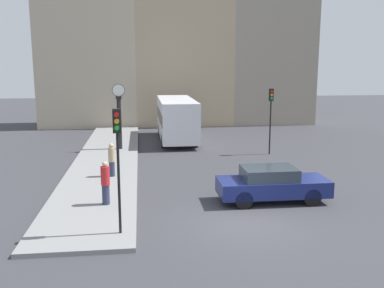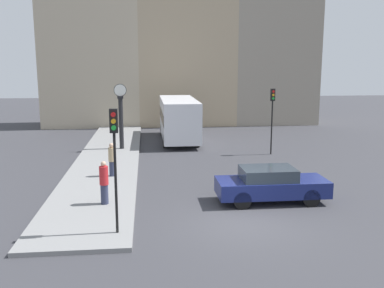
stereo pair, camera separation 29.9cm
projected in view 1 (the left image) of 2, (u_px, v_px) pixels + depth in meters
The scene contains 10 objects.
ground_plane at pixel (245, 223), 15.36m from camera, with size 120.00×120.00×0.00m, color #38383D.
sidewalk_corner at pixel (108, 156), 26.10m from camera, with size 3.63×27.43×0.16m, color gray.
building_row at pixel (176, 29), 39.34m from camera, with size 25.17×5.00×19.91m.
sedan_car at pixel (272, 184), 17.69m from camera, with size 4.54×1.74×1.46m.
bus_distant at pixel (176, 117), 31.54m from camera, with size 2.52×8.20×3.11m.
traffic_light_near at pixel (118, 146), 13.56m from camera, with size 0.26×0.24×4.10m.
traffic_light_far at pixel (271, 108), 26.64m from camera, with size 0.26×0.24×4.14m.
street_clock at pixel (119, 117), 27.72m from camera, with size 0.81×0.37×4.23m.
pedestrian_red_top at pixel (105, 183), 16.83m from camera, with size 0.35×0.35×1.74m.
pedestrian_tan_coat at pixel (112, 160), 21.07m from camera, with size 0.33×0.33×1.66m.
Camera 1 is at (-3.67, -14.23, 5.64)m, focal length 40.00 mm.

